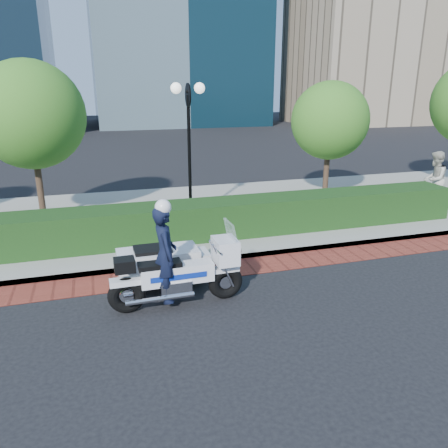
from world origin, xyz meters
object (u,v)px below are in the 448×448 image
object	(u,v)px
pedestrian	(434,179)
tree_b	(30,115)
lamppost	(189,131)
tree_c	(330,121)
police_motorcycle	(168,264)

from	to	relation	value
pedestrian	tree_b	bearing A→B (deg)	-45.81
tree_b	pedestrian	size ratio (longest dim) A/B	2.49
lamppost	tree_c	xyz separation A→B (m)	(5.50, 1.30, 0.09)
police_motorcycle	tree_c	bearing A→B (deg)	39.82
tree_b	pedestrian	bearing A→B (deg)	-9.07
tree_b	tree_c	size ratio (longest dim) A/B	1.14
tree_b	pedestrian	distance (m)	13.45
tree_b	lamppost	bearing A→B (deg)	-16.11
lamppost	tree_b	distance (m)	4.71
lamppost	tree_b	size ratio (longest dim) A/B	0.86
police_motorcycle	pedestrian	xyz separation A→B (m)	(10.12, 3.96, 0.36)
lamppost	tree_c	world-z (taller)	tree_c
tree_c	pedestrian	xyz separation A→B (m)	(3.08, -2.09, -1.92)
pedestrian	police_motorcycle	bearing A→B (deg)	-15.35
pedestrian	lamppost	bearing A→B (deg)	-41.99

